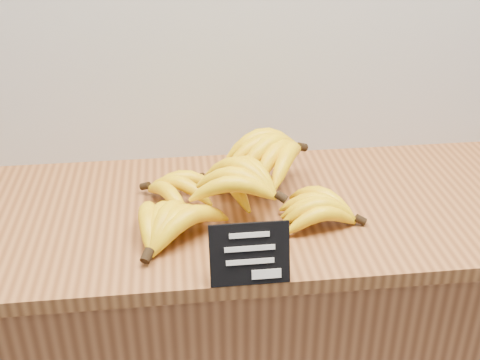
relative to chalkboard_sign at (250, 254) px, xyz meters
The scene contains 3 objects.
counter_top 0.26m from the chalkboard_sign, 88.45° to the left, with size 1.46×0.54×0.03m, color #92592D.
chalkboard_sign is the anchor object (origin of this frame).
banana_pile 0.24m from the chalkboard_sign, 90.15° to the left, with size 0.52×0.37×0.12m.
Camera 1 is at (-0.16, 1.65, 1.59)m, focal length 45.00 mm.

